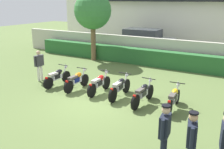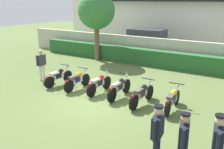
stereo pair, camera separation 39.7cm
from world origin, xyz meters
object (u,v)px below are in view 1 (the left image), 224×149
object	(u,v)px
parked_car	(144,41)
officer_0	(165,130)
motorcycle_in_row_3	(120,87)
inspector_person	(39,63)
motorcycle_in_row_0	(57,77)
motorcycle_in_row_2	(99,83)
motorcycle_in_row_4	(143,93)
officer_1	(191,138)
tree_near_inspector	(93,11)
motorcycle_in_row_5	(174,98)
motorcycle_in_row_1	(77,80)

from	to	relation	value
parked_car	officer_0	world-z (taller)	parked_car
motorcycle_in_row_3	inspector_person	xyz separation A→B (m)	(-4.73, -0.00, 0.47)
parked_car	motorcycle_in_row_0	distance (m)	9.42
motorcycle_in_row_2	inspector_person	distance (m)	3.70
motorcycle_in_row_4	officer_1	world-z (taller)	officer_1
parked_car	officer_0	xyz separation A→B (m)	(6.17, -12.78, 0.02)
motorcycle_in_row_0	officer_0	bearing A→B (deg)	-116.41
tree_near_inspector	motorcycle_in_row_5	bearing A→B (deg)	-36.05
motorcycle_in_row_1	inspector_person	xyz separation A→B (m)	(-2.50, 0.14, 0.48)
motorcycle_in_row_2	inspector_person	world-z (taller)	inspector_person
parked_car	motorcycle_in_row_1	distance (m)	9.44
motorcycle_in_row_2	officer_1	distance (m)	6.11
motorcycle_in_row_5	tree_near_inspector	bearing A→B (deg)	49.71
motorcycle_in_row_1	inspector_person	size ratio (longest dim) A/B	1.14
officer_0	motorcycle_in_row_1	bearing A→B (deg)	-38.88
tree_near_inspector	inspector_person	bearing A→B (deg)	-86.88
motorcycle_in_row_3	motorcycle_in_row_5	world-z (taller)	motorcycle_in_row_3
motorcycle_in_row_3	officer_0	distance (m)	4.80
officer_0	officer_1	size ratio (longest dim) A/B	1.01
motorcycle_in_row_0	motorcycle_in_row_1	xyz separation A→B (m)	(1.19, 0.01, 0.00)
parked_car	motorcycle_in_row_2	distance (m)	9.46
motorcycle_in_row_1	officer_1	distance (m)	7.02
motorcycle_in_row_2	motorcycle_in_row_5	size ratio (longest dim) A/B	1.01
parked_car	officer_1	xyz separation A→B (m)	(6.84, -12.82, 0.01)
motorcycle_in_row_3	officer_0	world-z (taller)	officer_0
parked_car	inspector_person	size ratio (longest dim) A/B	2.87
tree_near_inspector	motorcycle_in_row_3	bearing A→B (deg)	-46.71
tree_near_inspector	officer_0	bearing A→B (deg)	-47.08
parked_car	motorcycle_in_row_1	xyz separation A→B (m)	(0.73, -9.39, -0.49)
parked_car	motorcycle_in_row_0	bearing A→B (deg)	-94.16
motorcycle_in_row_3	inspector_person	distance (m)	4.75
motorcycle_in_row_1	motorcycle_in_row_3	size ratio (longest dim) A/B	0.92
motorcycle_in_row_1	inspector_person	bearing A→B (deg)	86.83
tree_near_inspector	officer_1	size ratio (longest dim) A/B	2.85
officer_1	motorcycle_in_row_3	bearing A→B (deg)	-56.19
officer_1	motorcycle_in_row_4	bearing A→B (deg)	-64.74
motorcycle_in_row_1	officer_1	xyz separation A→B (m)	(6.11, -3.42, 0.50)
motorcycle_in_row_3	motorcycle_in_row_5	bearing A→B (deg)	-94.07
motorcycle_in_row_2	motorcycle_in_row_5	bearing A→B (deg)	-92.66
parked_car	motorcycle_in_row_3	bearing A→B (deg)	-73.65
motorcycle_in_row_0	motorcycle_in_row_3	world-z (taller)	motorcycle_in_row_3
inspector_person	officer_1	bearing A→B (deg)	-22.49
tree_near_inspector	inspector_person	distance (m)	5.84
motorcycle_in_row_4	inspector_person	size ratio (longest dim) A/B	1.24
motorcycle_in_row_4	parked_car	bearing A→B (deg)	24.91
motorcycle_in_row_1	motorcycle_in_row_5	bearing A→B (deg)	-88.93
motorcycle_in_row_4	inspector_person	xyz separation A→B (m)	(-5.88, 0.19, 0.47)
parked_car	motorcycle_in_row_4	xyz separation A→B (m)	(4.11, -9.44, -0.48)
officer_0	motorcycle_in_row_0	bearing A→B (deg)	-34.00
motorcycle_in_row_0	motorcycle_in_row_5	xyz separation A→B (m)	(5.79, 0.09, 0.00)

